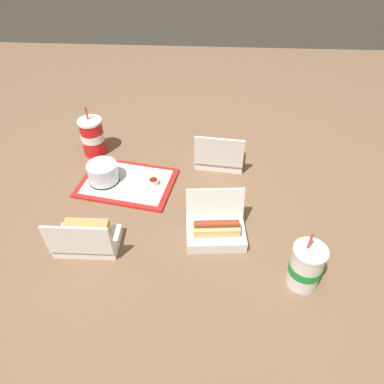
# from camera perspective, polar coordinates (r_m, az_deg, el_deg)

# --- Properties ---
(ground_plane) EXTENTS (3.20, 3.20, 0.00)m
(ground_plane) POSITION_cam_1_polar(r_m,az_deg,el_deg) (1.45, -0.34, -1.25)
(ground_plane) COLOR brown
(food_tray) EXTENTS (0.41, 0.32, 0.01)m
(food_tray) POSITION_cam_1_polar(r_m,az_deg,el_deg) (1.54, -9.85, 1.39)
(food_tray) COLOR red
(food_tray) RESTS_ON ground_plane
(cake_container) EXTENTS (0.12, 0.12, 0.08)m
(cake_container) POSITION_cam_1_polar(r_m,az_deg,el_deg) (1.53, -13.41, 2.81)
(cake_container) COLOR black
(cake_container) RESTS_ON food_tray
(ketchup_cup) EXTENTS (0.04, 0.04, 0.02)m
(ketchup_cup) POSITION_cam_1_polar(r_m,az_deg,el_deg) (1.49, -5.87, 1.56)
(ketchup_cup) COLOR white
(ketchup_cup) RESTS_ON food_tray
(napkin_stack) EXTENTS (0.12, 0.12, 0.00)m
(napkin_stack) POSITION_cam_1_polar(r_m,az_deg,el_deg) (1.54, -7.91, 2.19)
(napkin_stack) COLOR white
(napkin_stack) RESTS_ON food_tray
(plastic_fork) EXTENTS (0.11, 0.01, 0.00)m
(plastic_fork) POSITION_cam_1_polar(r_m,az_deg,el_deg) (1.45, -7.17, -0.55)
(plastic_fork) COLOR white
(plastic_fork) RESTS_ON food_tray
(clamshell_sandwich_right) EXTENTS (0.21, 0.17, 0.18)m
(clamshell_sandwich_right) POSITION_cam_1_polar(r_m,az_deg,el_deg) (1.60, 4.28, 5.63)
(clamshell_sandwich_right) COLOR white
(clamshell_sandwich_right) RESTS_ON ground_plane
(clamshell_sandwich_front) EXTENTS (0.21, 0.14, 0.17)m
(clamshell_sandwich_front) POSITION_cam_1_polar(r_m,az_deg,el_deg) (1.30, -15.80, -6.74)
(clamshell_sandwich_front) COLOR white
(clamshell_sandwich_front) RESTS_ON ground_plane
(clamshell_hotdog_corner) EXTENTS (0.21, 0.17, 0.16)m
(clamshell_hotdog_corner) POSITION_cam_1_polar(r_m,az_deg,el_deg) (1.28, 3.66, -5.78)
(clamshell_hotdog_corner) COLOR white
(clamshell_hotdog_corner) RESTS_ON ground_plane
(soda_cup_front) EXTENTS (0.10, 0.10, 0.21)m
(soda_cup_front) POSITION_cam_1_polar(r_m,az_deg,el_deg) (1.19, 16.94, -10.80)
(soda_cup_front) COLOR white
(soda_cup_front) RESTS_ON ground_plane
(soda_cup_back) EXTENTS (0.10, 0.10, 0.23)m
(soda_cup_back) POSITION_cam_1_polar(r_m,az_deg,el_deg) (1.70, -14.91, 8.15)
(soda_cup_back) COLOR red
(soda_cup_back) RESTS_ON ground_plane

